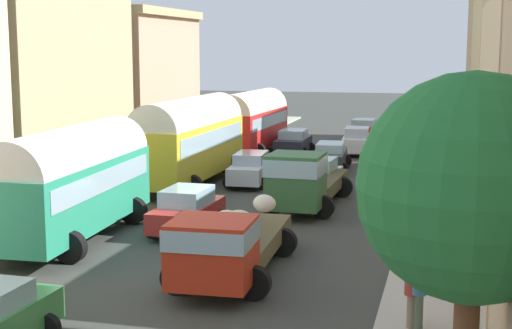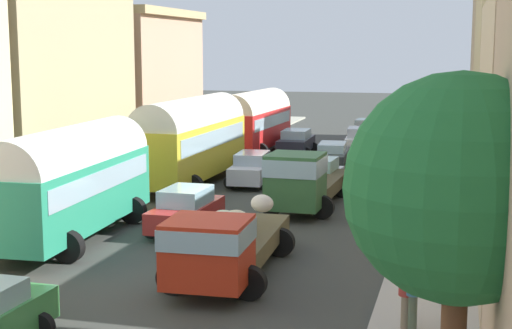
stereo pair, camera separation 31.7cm
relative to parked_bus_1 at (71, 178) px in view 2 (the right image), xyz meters
name	(u,v)px [view 2 (the right image)]	position (x,y,z in m)	size (l,w,h in m)	color
ground_plane	(284,187)	(4.82, 11.46, -2.16)	(154.00, 154.00, 0.00)	#3A3C38
sidewalk_left	(142,179)	(-2.43, 11.46, -2.09)	(2.50, 70.00, 0.14)	#ABAB96
sidewalk_right	(442,193)	(12.07, 11.46, -2.09)	(2.50, 70.00, 0.14)	#B4AEA4
building_left_2	(38,42)	(-6.06, 8.33, 4.65)	(4.75, 10.72, 13.62)	tan
building_left_3	(134,83)	(-6.34, 19.54, 2.26)	(5.85, 9.91, 8.78)	tan
building_right_3	(510,66)	(15.67, 28.15, 3.20)	(5.17, 13.23, 10.66)	tan
parked_bus_1	(71,178)	(0.00, 0.00, 0.00)	(3.51, 8.78, 3.91)	#299972
parked_bus_2	(191,137)	(0.29, 11.08, 0.16)	(3.46, 9.56, 4.19)	gold
parked_bus_3	(254,119)	(0.40, 22.38, -0.03)	(3.49, 8.57, 3.89)	red
cargo_truck_0	(224,242)	(6.44, -3.24, -1.01)	(3.17, 7.24, 2.15)	red
cargo_truck_1	(304,180)	(6.74, 6.55, -0.87)	(3.06, 7.51, 2.53)	#315F33
car_0	(320,175)	(6.64, 10.84, -1.39)	(2.25, 3.68, 1.54)	silver
car_1	(332,156)	(6.16, 17.17, -1.40)	(2.36, 4.46, 1.47)	#252B2C
car_2	(360,141)	(6.79, 23.69, -1.33)	(2.41, 4.23, 1.65)	silver
car_3	(367,130)	(6.45, 30.54, -1.37)	(2.38, 3.89, 1.54)	red
car_5	(186,210)	(3.37, 2.03, -1.36)	(2.29, 3.91, 1.60)	red
car_6	(252,168)	(3.15, 11.80, -1.37)	(2.33, 4.35, 1.56)	silver
car_7	(296,142)	(2.99, 22.68, -1.38)	(2.39, 4.15, 1.53)	#222531
pedestrian_0	(407,293)	(11.68, -5.92, -1.16)	(0.48, 0.48, 1.75)	#756651
pedestrian_1	(434,168)	(11.65, 12.59, -1.12)	(0.33, 0.33, 1.77)	#4D3D41
pedestrian_2	(413,294)	(11.83, -6.15, -1.10)	(0.33, 0.33, 1.82)	#455240
roadside_tree_0	(459,190)	(12.72, -11.48, 2.29)	(3.47, 3.47, 6.22)	brown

